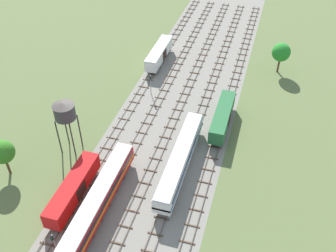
{
  "coord_description": "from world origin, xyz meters",
  "views": [
    {
      "loc": [
        16.02,
        0.06,
        48.46
      ],
      "look_at": [
        0.0,
        54.26,
        1.5
      ],
      "focal_mm": 41.19,
      "sensor_mm": 36.0,
      "label": 1
    }
  ],
  "objects_px": {
    "freight_boxcar_far_left_near": "(73,189)",
    "water_tower": "(64,111)",
    "passenger_coach_left_nearest": "(99,198)",
    "freight_boxcar_centre_right_midfar": "(222,116)",
    "signal_post_nearest": "(54,243)",
    "signal_post_near": "(151,82)",
    "passenger_coach_centre_mid": "(180,158)",
    "freight_boxcar_far_left_far": "(159,53)"
  },
  "relations": [
    {
      "from": "freight_boxcar_far_left_near",
      "to": "water_tower",
      "type": "relative_size",
      "value": 1.33
    },
    {
      "from": "passenger_coach_left_nearest",
      "to": "freight_boxcar_centre_right_midfar",
      "type": "height_order",
      "value": "passenger_coach_left_nearest"
    },
    {
      "from": "passenger_coach_left_nearest",
      "to": "signal_post_nearest",
      "type": "relative_size",
      "value": 4.47
    },
    {
      "from": "signal_post_near",
      "to": "passenger_coach_centre_mid",
      "type": "bearing_deg",
      "value": -59.18
    },
    {
      "from": "passenger_coach_centre_mid",
      "to": "freight_boxcar_far_left_near",
      "type": "bearing_deg",
      "value": -142.35
    },
    {
      "from": "freight_boxcar_centre_right_midfar",
      "to": "signal_post_near",
      "type": "xyz_separation_m",
      "value": [
        -16.78,
        6.52,
        0.63
      ]
    },
    {
      "from": "freight_boxcar_far_left_near",
      "to": "signal_post_nearest",
      "type": "bearing_deg",
      "value": -76.51
    },
    {
      "from": "signal_post_nearest",
      "to": "signal_post_near",
      "type": "bearing_deg",
      "value": 90.0
    },
    {
      "from": "passenger_coach_left_nearest",
      "to": "passenger_coach_centre_mid",
      "type": "xyz_separation_m",
      "value": [
        9.58,
        11.75,
        0.0
      ]
    },
    {
      "from": "freight_boxcar_far_left_near",
      "to": "passenger_coach_centre_mid",
      "type": "relative_size",
      "value": 0.64
    },
    {
      "from": "freight_boxcar_far_left_near",
      "to": "freight_boxcar_centre_right_midfar",
      "type": "bearing_deg",
      "value": 52.12
    },
    {
      "from": "passenger_coach_centre_mid",
      "to": "passenger_coach_left_nearest",
      "type": "bearing_deg",
      "value": -129.21
    },
    {
      "from": "passenger_coach_left_nearest",
      "to": "signal_post_nearest",
      "type": "height_order",
      "value": "signal_post_nearest"
    },
    {
      "from": "passenger_coach_left_nearest",
      "to": "water_tower",
      "type": "relative_size",
      "value": 2.09
    },
    {
      "from": "freight_boxcar_far_left_far",
      "to": "signal_post_near",
      "type": "distance_m",
      "value": 13.86
    },
    {
      "from": "signal_post_near",
      "to": "signal_post_nearest",
      "type": "bearing_deg",
      "value": -90.0
    },
    {
      "from": "passenger_coach_left_nearest",
      "to": "freight_boxcar_centre_right_midfar",
      "type": "relative_size",
      "value": 1.57
    },
    {
      "from": "signal_post_near",
      "to": "water_tower",
      "type": "bearing_deg",
      "value": -111.56
    },
    {
      "from": "freight_boxcar_centre_right_midfar",
      "to": "water_tower",
      "type": "xyz_separation_m",
      "value": [
        -25.01,
        -14.32,
        6.33
      ]
    },
    {
      "from": "freight_boxcar_far_left_near",
      "to": "water_tower",
      "type": "height_order",
      "value": "water_tower"
    },
    {
      "from": "freight_boxcar_far_left_far",
      "to": "water_tower",
      "type": "xyz_separation_m",
      "value": [
        -5.84,
        -34.48,
        6.33
      ]
    },
    {
      "from": "freight_boxcar_far_left_near",
      "to": "passenger_coach_centre_mid",
      "type": "height_order",
      "value": "passenger_coach_centre_mid"
    },
    {
      "from": "passenger_coach_left_nearest",
      "to": "signal_post_nearest",
      "type": "xyz_separation_m",
      "value": [
        -2.4,
        -9.3,
        0.54
      ]
    },
    {
      "from": "freight_boxcar_far_left_near",
      "to": "signal_post_near",
      "type": "relative_size",
      "value": 2.91
    },
    {
      "from": "freight_boxcar_centre_right_midfar",
      "to": "freight_boxcar_far_left_far",
      "type": "relative_size",
      "value": 1.0
    },
    {
      "from": "water_tower",
      "to": "signal_post_nearest",
      "type": "height_order",
      "value": "water_tower"
    },
    {
      "from": "freight_boxcar_far_left_near",
      "to": "signal_post_near",
      "type": "height_order",
      "value": "signal_post_near"
    },
    {
      "from": "signal_post_near",
      "to": "passenger_coach_left_nearest",
      "type": "bearing_deg",
      "value": -85.69
    },
    {
      "from": "freight_boxcar_centre_right_midfar",
      "to": "signal_post_near",
      "type": "bearing_deg",
      "value": 158.75
    },
    {
      "from": "water_tower",
      "to": "signal_post_near",
      "type": "relative_size",
      "value": 2.19
    },
    {
      "from": "passenger_coach_left_nearest",
      "to": "passenger_coach_centre_mid",
      "type": "relative_size",
      "value": 1.0
    },
    {
      "from": "water_tower",
      "to": "freight_boxcar_far_left_far",
      "type": "bearing_deg",
      "value": 80.38
    },
    {
      "from": "freight_boxcar_far_left_near",
      "to": "freight_boxcar_centre_right_midfar",
      "type": "xyz_separation_m",
      "value": [
        19.17,
        24.64,
        0.0
      ]
    },
    {
      "from": "water_tower",
      "to": "signal_post_near",
      "type": "xyz_separation_m",
      "value": [
        8.23,
        20.84,
        -5.69
      ]
    },
    {
      "from": "freight_boxcar_centre_right_midfar",
      "to": "signal_post_nearest",
      "type": "distance_m",
      "value": 38.46
    },
    {
      "from": "passenger_coach_left_nearest",
      "to": "passenger_coach_centre_mid",
      "type": "bearing_deg",
      "value": 50.79
    },
    {
      "from": "freight_boxcar_centre_right_midfar",
      "to": "water_tower",
      "type": "relative_size",
      "value": 1.33
    },
    {
      "from": "passenger_coach_centre_mid",
      "to": "signal_post_near",
      "type": "height_order",
      "value": "signal_post_near"
    },
    {
      "from": "signal_post_nearest",
      "to": "freight_boxcar_far_left_near",
      "type": "bearing_deg",
      "value": 103.49
    },
    {
      "from": "freight_boxcar_far_left_far",
      "to": "signal_post_near",
      "type": "xyz_separation_m",
      "value": [
        2.39,
        -13.64,
        0.63
      ]
    },
    {
      "from": "freight_boxcar_far_left_near",
      "to": "water_tower",
      "type": "bearing_deg",
      "value": 119.52
    },
    {
      "from": "passenger_coach_left_nearest",
      "to": "freight_boxcar_far_left_near",
      "type": "bearing_deg",
      "value": 172.15
    }
  ]
}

